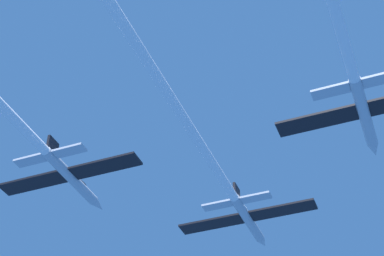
# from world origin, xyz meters

# --- Properties ---
(jet_lead) EXTENTS (16.27, 44.71, 2.70)m
(jet_lead) POSITION_xyz_m (-0.39, -12.16, -0.52)
(jet_lead) COLOR #B2BAC6
(jet_left_wing) EXTENTS (16.27, 46.75, 2.70)m
(jet_left_wing) POSITION_xyz_m (-15.23, -28.17, -0.44)
(jet_left_wing) COLOR #B2BAC6
(jet_right_wing) EXTENTS (16.27, 50.54, 2.70)m
(jet_right_wing) POSITION_xyz_m (15.45, -29.12, -0.44)
(jet_right_wing) COLOR #B2BAC6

